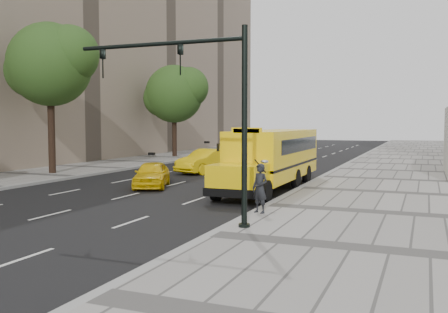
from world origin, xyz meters
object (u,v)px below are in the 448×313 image
at_px(tree_b, 51,64).
at_px(traffic_signal, 203,101).
at_px(taxi_near, 152,174).
at_px(taxi_far, 207,161).
at_px(tree_c, 175,93).
at_px(school_bus, 273,154).
at_px(pedestrian, 260,188).

relative_size(tree_b, traffic_signal, 1.52).
distance_m(tree_b, taxi_near, 11.33).
bearing_deg(taxi_far, taxi_near, -71.54).
distance_m(taxi_near, taxi_far, 7.92).
distance_m(tree_c, traffic_signal, 31.90).
height_order(tree_b, taxi_far, tree_b).
height_order(taxi_far, traffic_signal, traffic_signal).
bearing_deg(tree_b, taxi_near, -17.32).
height_order(tree_b, tree_c, tree_b).
bearing_deg(school_bus, tree_b, 177.43).
bearing_deg(traffic_signal, tree_c, 119.32).
bearing_deg(taxi_near, pedestrian, -57.91).
bearing_deg(school_bus, taxi_far, 137.63).
distance_m(taxi_far, traffic_signal, 17.85).
xyz_separation_m(tree_b, school_bus, (14.90, -0.67, -5.36)).
height_order(tree_c, traffic_signal, tree_c).
bearing_deg(taxi_near, tree_b, 140.76).
relative_size(tree_c, pedestrian, 4.92).
relative_size(tree_b, taxi_far, 2.01).
bearing_deg(taxi_far, tree_c, 141.89).
relative_size(tree_b, taxi_near, 2.42).
bearing_deg(school_bus, tree_c, 130.39).
distance_m(taxi_near, traffic_signal, 11.08).
distance_m(school_bus, taxi_far, 8.67).
bearing_deg(pedestrian, tree_b, 176.66).
bearing_deg(taxi_near, taxi_far, 70.73).
distance_m(tree_c, school_bus, 23.40).
distance_m(tree_c, pedestrian, 30.73).
xyz_separation_m(tree_c, taxi_near, (8.90, -19.61, -5.44)).
relative_size(school_bus, pedestrian, 6.45).
height_order(tree_b, taxi_near, tree_b).
height_order(taxi_far, pedestrian, pedestrian).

